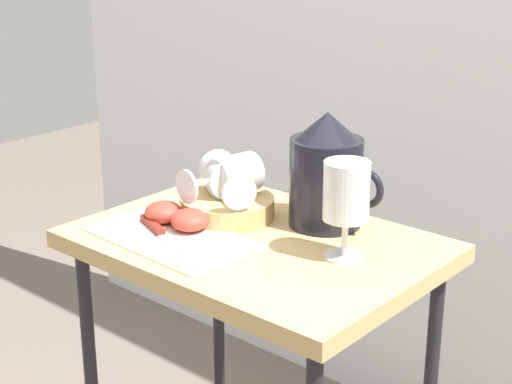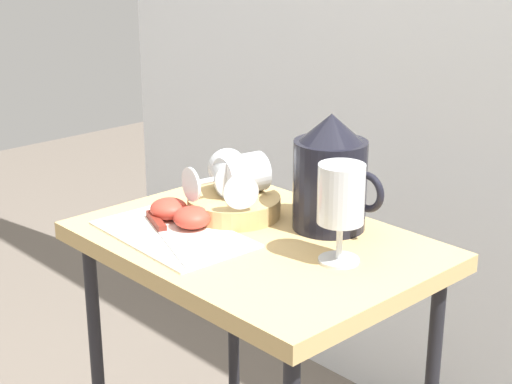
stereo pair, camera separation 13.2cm
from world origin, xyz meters
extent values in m
cube|color=tan|center=(0.00, 0.00, 0.66)|extent=(0.58, 0.42, 0.03)
cylinder|color=black|center=(-0.25, 0.17, 0.32)|extent=(0.02, 0.02, 0.65)
cube|color=silver|center=(-0.10, -0.09, 0.68)|extent=(0.28, 0.18, 0.00)
cylinder|color=tan|center=(-0.10, 0.04, 0.69)|extent=(0.17, 0.17, 0.03)
cylinder|color=black|center=(0.05, 0.12, 0.75)|extent=(0.12, 0.12, 0.15)
cylinder|color=#D1661E|center=(0.05, 0.12, 0.72)|extent=(0.11, 0.11, 0.08)
cone|color=black|center=(0.05, 0.12, 0.85)|extent=(0.11, 0.11, 0.05)
torus|color=black|center=(0.13, 0.12, 0.76)|extent=(0.07, 0.01, 0.07)
cylinder|color=silver|center=(0.16, 0.03, 0.68)|extent=(0.06, 0.06, 0.00)
cylinder|color=silver|center=(0.16, 0.03, 0.71)|extent=(0.01, 0.01, 0.06)
cylinder|color=silver|center=(0.16, 0.03, 0.79)|extent=(0.07, 0.07, 0.09)
cylinder|color=#D1661E|center=(0.16, 0.03, 0.77)|extent=(0.06, 0.06, 0.05)
cylinder|color=silver|center=(-0.12, 0.06, 0.75)|extent=(0.10, 0.10, 0.07)
cylinder|color=silver|center=(-0.06, 0.02, 0.75)|extent=(0.06, 0.04, 0.01)
cylinder|color=silver|center=(-0.04, 0.00, 0.75)|extent=(0.03, 0.05, 0.06)
cylinder|color=silver|center=(-0.11, 0.06, 0.75)|extent=(0.09, 0.09, 0.07)
cylinder|color=silver|center=(-0.12, 0.00, 0.75)|extent=(0.02, 0.06, 0.01)
cylinder|color=silver|center=(-0.12, -0.04, 0.75)|extent=(0.06, 0.02, 0.06)
ellipsoid|color=#CC3D2D|center=(-0.16, -0.06, 0.70)|extent=(0.07, 0.07, 0.04)
ellipsoid|color=#CC3D2D|center=(-0.10, -0.05, 0.70)|extent=(0.07, 0.07, 0.04)
cube|color=silver|center=(-0.04, -0.13, 0.68)|extent=(0.15, 0.07, 0.00)
cube|color=maroon|center=(-0.15, -0.09, 0.69)|extent=(0.08, 0.04, 0.01)
camera|label=1|loc=(0.82, -0.94, 1.19)|focal=56.97mm
camera|label=2|loc=(0.91, -0.85, 1.19)|focal=56.97mm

